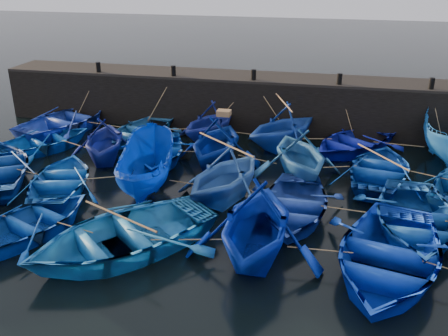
# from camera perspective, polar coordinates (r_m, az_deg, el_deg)

# --- Properties ---
(ground) EXTENTS (120.00, 120.00, 0.00)m
(ground) POSITION_cam_1_polar(r_m,az_deg,el_deg) (16.33, -2.49, -6.57)
(ground) COLOR black
(ground) RESTS_ON ground
(quay_wall) EXTENTS (26.00, 2.50, 2.50)m
(quay_wall) POSITION_cam_1_polar(r_m,az_deg,el_deg) (25.41, 3.65, 7.45)
(quay_wall) COLOR black
(quay_wall) RESTS_ON ground
(quay_top) EXTENTS (26.00, 2.50, 0.12)m
(quay_top) POSITION_cam_1_polar(r_m,az_deg,el_deg) (25.09, 3.73, 10.34)
(quay_top) COLOR black
(quay_top) RESTS_ON quay_wall
(bollard_0) EXTENTS (0.24, 0.24, 0.50)m
(bollard_0) POSITION_cam_1_polar(r_m,az_deg,el_deg) (26.61, -14.18, 11.12)
(bollard_0) COLOR black
(bollard_0) RESTS_ON quay_top
(bollard_1) EXTENTS (0.24, 0.24, 0.50)m
(bollard_1) POSITION_cam_1_polar(r_m,az_deg,el_deg) (25.10, -5.81, 11.00)
(bollard_1) COLOR black
(bollard_1) RESTS_ON quay_top
(bollard_2) EXTENTS (0.24, 0.24, 0.50)m
(bollard_2) POSITION_cam_1_polar(r_m,az_deg,el_deg) (24.15, 3.40, 10.60)
(bollard_2) COLOR black
(bollard_2) RESTS_ON quay_top
(bollard_3) EXTENTS (0.24, 0.24, 0.50)m
(bollard_3) POSITION_cam_1_polar(r_m,az_deg,el_deg) (23.85, 13.06, 9.89)
(bollard_3) COLOR black
(bollard_3) RESTS_ON quay_top
(bollard_4) EXTENTS (0.24, 0.24, 0.50)m
(bollard_4) POSITION_cam_1_polar(r_m,az_deg,el_deg) (24.22, 22.64, 8.92)
(bollard_4) COLOR black
(bollard_4) RESTS_ON quay_top
(boat_0) EXTENTS (5.47, 6.40, 1.12)m
(boat_0) POSITION_cam_1_polar(r_m,az_deg,el_deg) (26.11, -17.51, 5.28)
(boat_0) COLOR #1B36A0
(boat_0) RESTS_ON ground
(boat_1) EXTENTS (3.92, 4.86, 0.89)m
(boat_1) POSITION_cam_1_polar(r_m,az_deg,el_deg) (24.03, -9.69, 4.24)
(boat_1) COLOR #1F5C92
(boat_1) RESTS_ON ground
(boat_2) EXTENTS (4.28, 4.55, 1.91)m
(boat_2) POSITION_cam_1_polar(r_m,az_deg,el_deg) (23.33, -1.64, 5.31)
(boat_2) COLOR navy
(boat_2) RESTS_ON ground
(boat_3) EXTENTS (5.25, 5.35, 2.14)m
(boat_3) POSITION_cam_1_polar(r_m,az_deg,el_deg) (22.48, 6.71, 4.76)
(boat_3) COLOR #1944B6
(boat_3) RESTS_ON ground
(boat_4) EXTENTS (5.51, 5.75, 0.97)m
(boat_4) POSITION_cam_1_polar(r_m,az_deg,el_deg) (22.84, 14.47, 2.92)
(boat_4) COLOR #0E19A1
(boat_4) RESTS_ON ground
(boat_6) EXTENTS (5.04, 5.35, 0.90)m
(boat_6) POSITION_cam_1_polar(r_m,az_deg,el_deg) (23.74, -19.86, 2.94)
(boat_6) COLOR #074497
(boat_6) RESTS_ON ground
(boat_7) EXTENTS (4.33, 4.66, 2.01)m
(boat_7) POSITION_cam_1_polar(r_m,az_deg,el_deg) (21.49, -13.46, 3.22)
(boat_7) COLOR navy
(boat_7) RESTS_ON ground
(boat_8) EXTENTS (4.00, 4.97, 0.92)m
(boat_8) POSITION_cam_1_polar(r_m,az_deg,el_deg) (21.26, -7.53, 1.88)
(boat_8) COLOR #0842BD
(boat_8) RESTS_ON ground
(boat_9) EXTENTS (3.89, 4.42, 2.19)m
(boat_9) POSITION_cam_1_polar(r_m,az_deg,el_deg) (20.44, -0.84, 3.11)
(boat_9) COLOR navy
(boat_9) RESTS_ON ground
(boat_10) EXTENTS (4.79, 5.09, 2.14)m
(boat_10) POSITION_cam_1_polar(r_m,az_deg,el_deg) (19.44, 8.74, 1.69)
(boat_10) COLOR #2562A1
(boat_10) RESTS_ON ground
(boat_11) EXTENTS (4.20, 5.30, 0.99)m
(boat_11) POSITION_cam_1_polar(r_m,az_deg,el_deg) (20.15, 17.46, -0.13)
(boat_11) COLOR navy
(boat_11) RESTS_ON ground
(boat_14) EXTENTS (4.22, 5.09, 0.91)m
(boat_14) POSITION_cam_1_polar(r_m,az_deg,el_deg) (19.40, -18.06, -1.24)
(boat_14) COLOR #0F4EB2
(boat_14) RESTS_ON ground
(boat_15) EXTENTS (2.87, 5.28, 1.93)m
(boat_15) POSITION_cam_1_polar(r_m,az_deg,el_deg) (18.38, -8.96, 0.04)
(boat_15) COLOR #002DA2
(boat_15) RESTS_ON ground
(boat_16) EXTENTS (4.74, 5.07, 2.15)m
(boat_16) POSITION_cam_1_polar(r_m,az_deg,el_deg) (17.37, 0.13, -0.68)
(boat_16) COLOR blue
(boat_16) RESTS_ON ground
(boat_17) EXTENTS (3.36, 4.67, 0.96)m
(boat_17) POSITION_cam_1_polar(r_m,az_deg,el_deg) (16.69, 7.93, -4.22)
(boat_17) COLOR #1D3C96
(boat_17) RESTS_ON ground
(boat_18) EXTENTS (3.90, 5.35, 1.09)m
(boat_18) POSITION_cam_1_polar(r_m,az_deg,el_deg) (16.71, 20.97, -5.38)
(boat_18) COLOR #0E4594
(boat_18) RESTS_ON ground
(boat_21) EXTENTS (4.47, 5.13, 0.89)m
(boat_21) POSITION_cam_1_polar(r_m,az_deg,el_deg) (16.70, -21.10, -5.80)
(boat_21) COLOR #093E9F
(boat_21) RESTS_ON ground
(boat_22) EXTENTS (6.90, 7.05, 1.20)m
(boat_22) POSITION_cam_1_polar(r_m,az_deg,el_deg) (14.93, -11.67, -7.49)
(boat_22) COLOR blue
(boat_22) RESTS_ON ground
(boat_23) EXTENTS (3.97, 4.59, 2.41)m
(boat_23) POSITION_cam_1_polar(r_m,az_deg,el_deg) (14.03, 3.69, -6.27)
(boat_23) COLOR #001B8F
(boat_23) RESTS_ON ground
(boat_24) EXTENTS (5.27, 6.51, 1.19)m
(boat_24) POSITION_cam_1_polar(r_m,az_deg,el_deg) (14.41, 18.20, -9.48)
(boat_24) COLOR #072FC3
(boat_24) RESTS_ON ground
(wooden_crate) EXTENTS (0.54, 0.42, 0.23)m
(wooden_crate) POSITION_cam_1_polar(r_m,az_deg,el_deg) (19.99, -0.01, 6.31)
(wooden_crate) COLOR olive
(wooden_crate) RESTS_ON boat_9
(mooring_ropes) EXTENTS (17.78, 11.68, 2.10)m
(mooring_ropes) POSITION_cam_1_polar(r_m,az_deg,el_deg) (20.29, 1.26, 2.29)
(mooring_ropes) COLOR tan
(mooring_ropes) RESTS_ON ground
(loose_oars) EXTENTS (9.96, 11.73, 1.22)m
(loose_oars) POSITION_cam_1_polar(r_m,az_deg,el_deg) (18.07, 4.53, 2.19)
(loose_oars) COLOR #99724C
(loose_oars) RESTS_ON ground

